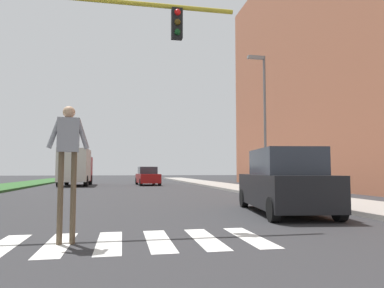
% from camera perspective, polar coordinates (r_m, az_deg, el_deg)
% --- Properties ---
extents(ground_plane, '(140.00, 140.00, 0.00)m').
position_cam_1_polar(ground_plane, '(28.00, -12.57, -6.87)').
color(ground_plane, '#2D2D30').
extents(crosswalk, '(6.75, 2.20, 0.01)m').
position_cam_1_polar(crosswalk, '(6.91, -17.03, -15.04)').
color(crosswalk, silver).
rests_on(crosswalk, ground_plane).
extents(sidewalk_right, '(3.00, 64.00, 0.15)m').
position_cam_1_polar(sidewalk_right, '(27.24, 6.31, -6.86)').
color(sidewalk_right, '#9E9991').
rests_on(sidewalk_right, ground_plane).
extents(street_lamp_right, '(1.02, 0.24, 7.50)m').
position_cam_1_polar(street_lamp_right, '(19.87, 11.40, 5.31)').
color(street_lamp_right, slate).
rests_on(street_lamp_right, sidewalk_right).
extents(pedestrian_performer, '(0.75, 0.27, 2.49)m').
position_cam_1_polar(pedestrian_performer, '(6.81, -19.34, -1.12)').
color(pedestrian_performer, brown).
rests_on(pedestrian_performer, ground_plane).
extents(suv_crossing, '(2.54, 4.82, 1.97)m').
position_cam_1_polar(suv_crossing, '(11.33, 14.61, -6.09)').
color(suv_crossing, black).
rests_on(suv_crossing, ground_plane).
extents(sedan_midblock, '(2.07, 4.31, 1.64)m').
position_cam_1_polar(sedan_midblock, '(32.21, -7.15, -5.23)').
color(sedan_midblock, maroon).
rests_on(sedan_midblock, ground_plane).
extents(truck_box_delivery, '(2.40, 6.20, 3.10)m').
position_cam_1_polar(truck_box_delivery, '(32.25, -18.20, -3.50)').
color(truck_box_delivery, maroon).
rests_on(truck_box_delivery, ground_plane).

